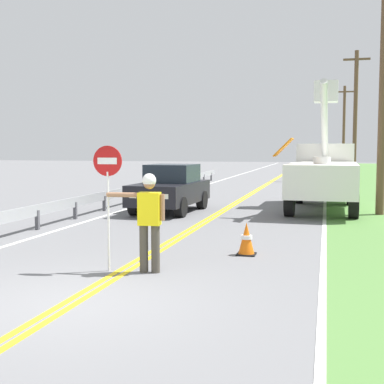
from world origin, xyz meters
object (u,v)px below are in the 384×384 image
stop_sign_paddle (108,180)px  traffic_cone_lead (246,239)px  utility_pole_far (344,126)px  oncoming_sedan_nearest (171,189)px  utility_pole_mid (355,114)px  flagger_worker (149,216)px  utility_pole_near (383,92)px  utility_bucket_truck (324,172)px

stop_sign_paddle → traffic_cone_lead: stop_sign_paddle is taller
traffic_cone_lead → utility_pole_far: bearing=85.9°
oncoming_sedan_nearest → traffic_cone_lead: (3.77, -6.89, -0.50)m
utility_pole_mid → utility_pole_far: utility_pole_mid is taller
flagger_worker → utility_pole_far: size_ratio=0.21×
utility_pole_near → oncoming_sedan_nearest: bearing=-171.9°
traffic_cone_lead → utility_bucket_truck: bearing=80.5°
flagger_worker → utility_pole_mid: (5.01, 29.35, 3.64)m
utility_bucket_truck → utility_pole_near: size_ratio=0.86×
flagger_worker → utility_pole_mid: 30.00m
stop_sign_paddle → utility_pole_far: utility_pole_far is taller
flagger_worker → utility_pole_far: bearing=84.3°
utility_pole_near → utility_pole_far: (-0.12, 38.13, 0.35)m
utility_bucket_truck → utility_pole_far: utility_pole_far is taller
stop_sign_paddle → oncoming_sedan_nearest: bearing=99.5°
utility_bucket_truck → oncoming_sedan_nearest: utility_bucket_truck is taller
stop_sign_paddle → utility_pole_far: 48.55m
oncoming_sedan_nearest → stop_sign_paddle: bearing=-80.5°
flagger_worker → utility_bucket_truck: utility_bucket_truck is taller
flagger_worker → utility_pole_far: (4.82, 48.06, 3.49)m
utility_pole_near → utility_bucket_truck: bearing=145.2°
oncoming_sedan_nearest → utility_pole_near: size_ratio=0.52×
flagger_worker → utility_pole_near: (4.94, 9.94, 3.15)m
oncoming_sedan_nearest → traffic_cone_lead: bearing=-61.3°
utility_pole_far → utility_bucket_truck: bearing=-92.8°
stop_sign_paddle → utility_bucket_truck: utility_bucket_truck is taller
oncoming_sedan_nearest → utility_pole_mid: 22.04m
stop_sign_paddle → utility_pole_far: size_ratio=0.27×
flagger_worker → utility_pole_mid: utility_pole_mid is taller
stop_sign_paddle → flagger_worker: bearing=6.1°
flagger_worker → utility_bucket_truck: bearing=74.9°
oncoming_sedan_nearest → utility_pole_mid: (7.28, 20.44, 3.85)m
utility_bucket_truck → utility_pole_far: 36.99m
oncoming_sedan_nearest → traffic_cone_lead: size_ratio=5.98×
flagger_worker → stop_sign_paddle: size_ratio=0.78×
utility_pole_mid → utility_pole_near: bearing=-90.2°
stop_sign_paddle → utility_pole_near: (5.70, 10.02, 2.48)m
traffic_cone_lead → oncoming_sedan_nearest: bearing=118.7°
utility_pole_mid → stop_sign_paddle: bearing=-101.1°
utility_pole_near → traffic_cone_lead: 9.45m
utility_pole_near → traffic_cone_lead: bearing=-113.5°
stop_sign_paddle → utility_pole_mid: utility_pole_mid is taller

